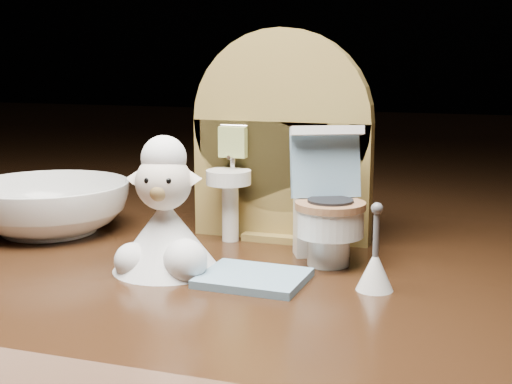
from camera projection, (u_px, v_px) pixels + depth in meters
backdrop_panel at (280, 149)px, 0.51m from camera, size 0.13×0.05×0.15m
toy_toilet at (326, 212)px, 0.46m from camera, size 0.05×0.06×0.09m
bath_mat at (253, 278)px, 0.42m from camera, size 0.06×0.05×0.00m
toilet_brush at (375, 267)px, 0.41m from camera, size 0.02×0.02×0.05m
plush_lamb at (165, 224)px, 0.44m from camera, size 0.07×0.07×0.09m
ceramic_bowl at (49, 207)px, 0.54m from camera, size 0.15×0.15×0.04m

